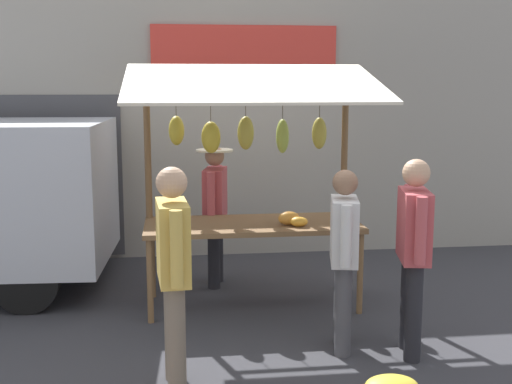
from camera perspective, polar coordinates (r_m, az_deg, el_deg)
The scene contains 7 objects.
ground_plane at distance 6.98m, azimuth -0.31°, elevation -9.76°, with size 40.00×40.00×0.00m, color #38383D.
street_backdrop at distance 8.79m, azimuth -2.33°, elevation 5.55°, with size 9.00×0.30×3.40m.
market_stall at distance 6.67m, azimuth -0.41°, elevation 3.11°, with size 2.50×1.46×2.50m.
vendor_with_sunhat at distance 7.43m, azimuth -3.57°, elevation -1.10°, with size 0.41×0.67×1.60m.
shopper_in_striped_shirt at distance 5.64m, azimuth 13.53°, elevation -4.32°, with size 0.31×0.70×1.69m.
shopper_with_ponytail at distance 4.94m, azimuth -7.20°, elevation -5.98°, with size 0.26×0.72×1.70m.
shopper_with_shopping_bag at distance 5.66m, azimuth 7.63°, elevation -4.85°, with size 0.31×0.67×1.58m.
Camera 1 is at (0.78, 6.54, 2.30)m, focal length 46.03 mm.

